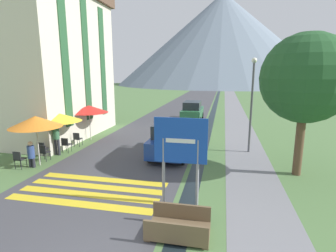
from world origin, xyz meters
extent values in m
plane|color=#517542|center=(0.00, 20.00, 0.00)|extent=(160.00, 160.00, 0.00)
cube|color=#424247|center=(-2.50, 30.00, 0.00)|extent=(6.40, 60.00, 0.01)
cube|color=slate|center=(3.60, 30.00, 0.00)|extent=(2.20, 60.00, 0.01)
cube|color=black|center=(1.20, 30.00, 0.00)|extent=(0.60, 60.00, 0.00)
cube|color=yellow|center=(-2.50, 3.28, 0.01)|extent=(5.44, 0.44, 0.01)
cube|color=yellow|center=(-2.50, 3.98, 0.01)|extent=(5.44, 0.44, 0.01)
cube|color=yellow|center=(-2.50, 4.68, 0.01)|extent=(5.44, 0.44, 0.01)
cube|color=yellow|center=(-2.50, 5.38, 0.01)|extent=(5.44, 0.44, 0.01)
cone|color=slate|center=(0.88, 97.33, 16.03)|extent=(75.44, 75.44, 32.05)
cube|color=beige|center=(-9.40, 12.00, 5.10)|extent=(5.51, 8.68, 10.20)
cube|color=#285633|center=(-6.61, 9.61, 5.10)|extent=(0.06, 0.70, 7.65)
cube|color=#285633|center=(-6.61, 12.00, 5.10)|extent=(0.06, 0.70, 7.65)
cube|color=#285633|center=(-6.61, 14.39, 5.10)|extent=(0.06, 0.70, 7.65)
cylinder|color=gray|center=(0.39, 3.98, 1.15)|extent=(0.10, 0.10, 2.30)
cylinder|color=gray|center=(1.53, 3.98, 1.15)|extent=(0.10, 0.10, 2.30)
cube|color=#1947B7|center=(0.96, 3.96, 2.25)|extent=(1.75, 0.05, 1.50)
cube|color=white|center=(0.96, 3.93, 2.25)|extent=(0.96, 0.02, 0.14)
cube|color=brown|center=(1.20, 2.28, 0.14)|extent=(1.70, 1.10, 0.12)
cube|color=brown|center=(1.20, 1.77, 0.43)|extent=(1.70, 0.08, 0.45)
cube|color=brown|center=(1.20, 2.79, 0.43)|extent=(1.70, 0.08, 0.45)
cube|color=brown|center=(0.43, 2.28, 0.04)|extent=(0.16, 0.99, 0.08)
cube|color=brown|center=(1.97, 2.28, 0.04)|extent=(0.16, 0.99, 0.08)
cube|color=navy|center=(-0.40, 9.27, 0.72)|extent=(1.79, 4.24, 0.84)
cube|color=#23282D|center=(-0.40, 9.05, 1.48)|extent=(1.53, 2.33, 0.68)
cylinder|color=black|center=(-1.26, 10.58, 0.30)|extent=(0.18, 0.60, 0.60)
cylinder|color=black|center=(0.46, 10.58, 0.30)|extent=(0.18, 0.60, 0.60)
cylinder|color=black|center=(-1.26, 7.95, 0.30)|extent=(0.18, 0.60, 0.60)
cylinder|color=black|center=(0.46, 7.95, 0.30)|extent=(0.18, 0.60, 0.60)
cube|color=#28663D|center=(-0.47, 19.70, 0.72)|extent=(1.70, 4.29, 0.84)
cube|color=#23282D|center=(-0.47, 19.48, 1.48)|extent=(1.45, 2.36, 0.68)
cylinder|color=black|center=(-1.28, 21.03, 0.30)|extent=(0.18, 0.60, 0.60)
cylinder|color=black|center=(0.34, 21.03, 0.30)|extent=(0.18, 0.60, 0.60)
cylinder|color=black|center=(-1.28, 18.37, 0.30)|extent=(0.18, 0.60, 0.60)
cylinder|color=black|center=(0.34, 18.37, 0.30)|extent=(0.18, 0.60, 0.60)
cube|color=#232328|center=(-6.91, 7.47, 0.45)|extent=(0.40, 0.40, 0.04)
cube|color=#232328|center=(-6.91, 7.29, 0.65)|extent=(0.40, 0.04, 0.40)
cylinder|color=#232328|center=(-7.08, 7.64, 0.23)|extent=(0.03, 0.03, 0.45)
cylinder|color=#232328|center=(-6.74, 7.64, 0.23)|extent=(0.03, 0.03, 0.45)
cylinder|color=#232328|center=(-7.08, 7.30, 0.23)|extent=(0.03, 0.03, 0.45)
cylinder|color=#232328|center=(-6.74, 7.30, 0.23)|extent=(0.03, 0.03, 0.45)
cube|color=#232328|center=(-6.29, 9.83, 0.45)|extent=(0.40, 0.40, 0.04)
cube|color=#232328|center=(-6.29, 9.65, 0.65)|extent=(0.40, 0.04, 0.40)
cylinder|color=#232328|center=(-6.46, 10.00, 0.23)|extent=(0.03, 0.03, 0.45)
cylinder|color=#232328|center=(-6.12, 10.00, 0.23)|extent=(0.03, 0.03, 0.45)
cylinder|color=#232328|center=(-6.46, 9.66, 0.23)|extent=(0.03, 0.03, 0.45)
cylinder|color=#232328|center=(-6.12, 9.66, 0.23)|extent=(0.03, 0.03, 0.45)
cube|color=#232328|center=(-6.22, 8.53, 0.45)|extent=(0.40, 0.40, 0.04)
cube|color=#232328|center=(-6.22, 8.35, 0.65)|extent=(0.40, 0.04, 0.40)
cylinder|color=#232328|center=(-6.39, 8.70, 0.23)|extent=(0.03, 0.03, 0.45)
cylinder|color=#232328|center=(-6.05, 8.70, 0.23)|extent=(0.03, 0.03, 0.45)
cylinder|color=#232328|center=(-6.39, 8.36, 0.23)|extent=(0.03, 0.03, 0.45)
cylinder|color=#232328|center=(-6.05, 8.36, 0.23)|extent=(0.03, 0.03, 0.45)
cube|color=#232328|center=(-6.48, 7.01, 0.45)|extent=(0.40, 0.40, 0.04)
cube|color=#232328|center=(-6.48, 6.83, 0.65)|extent=(0.40, 0.04, 0.40)
cylinder|color=#232328|center=(-6.65, 7.18, 0.23)|extent=(0.03, 0.03, 0.45)
cylinder|color=#232328|center=(-6.31, 7.18, 0.23)|extent=(0.03, 0.03, 0.45)
cylinder|color=#232328|center=(-6.65, 6.84, 0.23)|extent=(0.03, 0.03, 0.45)
cylinder|color=#232328|center=(-6.31, 6.84, 0.23)|extent=(0.03, 0.03, 0.45)
cube|color=#232328|center=(-6.89, 5.82, 0.45)|extent=(0.40, 0.40, 0.04)
cube|color=#232328|center=(-6.89, 5.64, 0.65)|extent=(0.40, 0.04, 0.40)
cylinder|color=#232328|center=(-7.06, 5.99, 0.23)|extent=(0.03, 0.03, 0.45)
cylinder|color=#232328|center=(-6.72, 5.99, 0.23)|extent=(0.03, 0.03, 0.45)
cylinder|color=#232328|center=(-7.06, 5.65, 0.23)|extent=(0.03, 0.03, 0.45)
cylinder|color=#232328|center=(-6.72, 5.65, 0.23)|extent=(0.03, 0.03, 0.45)
cylinder|color=#B7B2A8|center=(-6.30, 6.36, 1.13)|extent=(0.06, 0.06, 2.25)
cone|color=orange|center=(-6.30, 6.36, 2.15)|extent=(2.39, 2.39, 0.53)
cylinder|color=#B7B2A8|center=(-6.67, 8.70, 1.02)|extent=(0.06, 0.06, 2.05)
cone|color=yellow|center=(-6.67, 8.70, 1.95)|extent=(2.44, 2.44, 0.45)
cylinder|color=#B7B2A8|center=(-6.31, 11.40, 1.08)|extent=(0.06, 0.06, 2.16)
cone|color=red|center=(-6.31, 11.40, 2.06)|extent=(2.45, 2.45, 0.47)
cylinder|color=#282833|center=(-6.55, 6.04, 0.23)|extent=(0.14, 0.14, 0.46)
cylinder|color=#282833|center=(-6.37, 6.04, 0.23)|extent=(0.14, 0.14, 0.46)
cylinder|color=navy|center=(-6.46, 6.04, 0.76)|extent=(0.32, 0.32, 0.59)
sphere|color=tan|center=(-6.46, 6.04, 1.15)|extent=(0.22, 0.22, 0.22)
cylinder|color=#282833|center=(-6.52, 7.97, 0.45)|extent=(0.14, 0.14, 0.89)
cylinder|color=#282833|center=(-6.34, 7.97, 0.45)|extent=(0.14, 0.14, 0.89)
cylinder|color=#386B47|center=(-6.43, 7.97, 1.22)|extent=(0.32, 0.32, 0.65)
sphere|color=#9E755B|center=(-6.43, 7.97, 1.65)|extent=(0.22, 0.22, 0.22)
cylinder|color=#282833|center=(-7.09, 9.77, 0.23)|extent=(0.14, 0.14, 0.46)
cylinder|color=#282833|center=(-6.91, 9.77, 0.23)|extent=(0.14, 0.14, 0.46)
cylinder|color=navy|center=(-7.00, 9.77, 0.72)|extent=(0.32, 0.32, 0.52)
sphere|color=beige|center=(-7.00, 9.77, 1.08)|extent=(0.22, 0.22, 0.22)
cylinder|color=#515156|center=(3.78, 10.72, 2.46)|extent=(0.12, 0.12, 4.91)
sphere|color=silver|center=(3.78, 10.72, 5.03)|extent=(0.28, 0.28, 0.28)
cylinder|color=brown|center=(5.54, 7.68, 1.30)|extent=(0.36, 0.36, 2.61)
sphere|color=#235128|center=(5.54, 7.68, 4.18)|extent=(3.70, 3.70, 3.70)
camera|label=1|loc=(2.26, -4.14, 4.41)|focal=28.00mm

